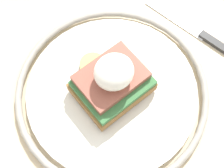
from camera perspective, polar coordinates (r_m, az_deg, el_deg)
name	(u,v)px	position (r m, az deg, el deg)	size (l,w,h in m)	color
ground_plane	(122,163)	(1.17, 1.77, -14.18)	(6.00, 6.00, 0.00)	#9E9993
dining_table	(131,110)	(0.58, 3.50, -4.68)	(0.91, 0.81, 0.73)	#C6B28E
plate	(112,91)	(0.45, 0.00, -1.35)	(0.28, 0.28, 0.02)	silver
sandwich	(112,81)	(0.42, 0.04, 0.62)	(0.10, 0.11, 0.08)	olive
fork	(3,167)	(0.46, -19.26, -14.10)	(0.05, 0.15, 0.00)	silver
knife	(203,35)	(0.52, 16.24, 8.55)	(0.05, 0.19, 0.01)	#2D2D2D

